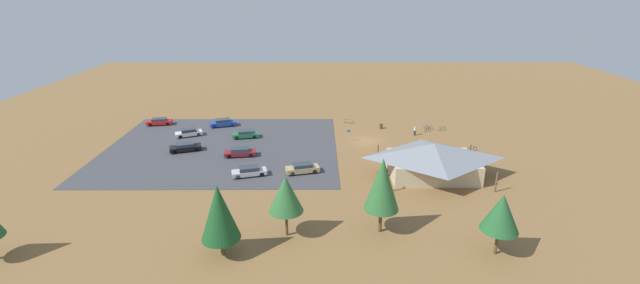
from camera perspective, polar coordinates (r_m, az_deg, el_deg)
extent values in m
plane|color=olive|center=(71.97, 6.03, 0.12)|extent=(160.00, 160.00, 0.00)
cube|color=#424247|center=(70.65, -12.97, -0.67)|extent=(36.79, 30.94, 0.05)
cube|color=#C6B28E|center=(60.08, 14.81, -3.22)|extent=(11.41, 7.70, 2.69)
pyramid|color=gray|center=(59.22, 15.01, -1.13)|extent=(13.99, 10.28, 2.02)
cylinder|color=brown|center=(66.48, 19.44, -1.44)|extent=(0.20, 0.20, 2.69)
cylinder|color=brown|center=(63.22, 7.74, -1.53)|extent=(0.20, 0.20, 2.69)
cylinder|color=brown|center=(58.01, 22.55, -5.01)|extent=(0.20, 0.20, 2.69)
cylinder|color=brown|center=(54.24, 9.11, -5.38)|extent=(0.20, 0.20, 2.69)
cylinder|color=brown|center=(78.61, 8.17, 2.11)|extent=(0.60, 0.60, 0.90)
cylinder|color=#99999E|center=(71.10, 3.86, 0.88)|extent=(0.08, 0.08, 2.20)
cube|color=#1959B2|center=(70.84, 3.87, 1.49)|extent=(0.56, 0.04, 0.40)
cylinder|color=brown|center=(43.15, -12.97, -13.47)|extent=(0.36, 0.36, 1.89)
cone|color=#194C23|center=(41.24, -13.37, -9.14)|extent=(3.74, 3.74, 5.54)
cylinder|color=brown|center=(45.35, 22.58, -12.25)|extent=(0.29, 0.29, 2.68)
cone|color=#235B2D|center=(43.81, 23.14, -8.68)|extent=(3.57, 3.57, 3.73)
cylinder|color=brown|center=(44.92, -4.50, -10.77)|extent=(0.29, 0.29, 2.87)
cone|color=#2D6633|center=(43.29, -4.62, -6.93)|extent=(3.56, 3.56, 3.87)
cylinder|color=brown|center=(45.90, 8.08, -10.31)|extent=(0.38, 0.38, 2.72)
cone|color=#2D6633|center=(43.95, 8.34, -5.61)|extent=(3.65, 3.65, 5.63)
torus|color=black|center=(71.54, 20.07, -0.88)|extent=(0.64, 0.24, 0.66)
torus|color=black|center=(70.93, 19.40, -0.97)|extent=(0.64, 0.24, 0.66)
cylinder|color=#2347B7|center=(71.20, 19.74, -0.84)|extent=(0.92, 0.32, 0.04)
cylinder|color=#2347B7|center=(71.27, 19.87, -0.75)|extent=(0.04, 0.04, 0.43)
cube|color=black|center=(71.20, 19.89, -0.58)|extent=(0.21, 0.14, 0.05)
cylinder|color=#2347B7|center=(70.92, 19.49, -0.80)|extent=(0.04, 0.04, 0.44)
cylinder|color=black|center=(70.84, 19.51, -0.63)|extent=(0.18, 0.47, 0.03)
torus|color=black|center=(66.35, 21.07, -2.63)|extent=(0.42, 0.57, 0.67)
torus|color=black|center=(67.32, 21.31, -2.34)|extent=(0.42, 0.57, 0.67)
cylinder|color=red|center=(66.79, 21.20, -2.40)|extent=(0.60, 0.82, 0.04)
cylinder|color=red|center=(66.59, 21.17, -2.38)|extent=(0.04, 0.04, 0.40)
cube|color=black|center=(66.51, 21.19, -2.21)|extent=(0.18, 0.21, 0.05)
cylinder|color=red|center=(67.14, 21.31, -2.18)|extent=(0.04, 0.04, 0.47)
cylinder|color=black|center=(67.06, 21.34, -2.00)|extent=(0.41, 0.30, 0.03)
torus|color=black|center=(78.94, 14.47, 1.65)|extent=(0.57, 0.40, 0.66)
torus|color=black|center=(78.24, 13.99, 1.52)|extent=(0.57, 0.40, 0.66)
cylinder|color=black|center=(78.56, 14.24, 1.66)|extent=(0.77, 0.53, 0.04)
cylinder|color=black|center=(78.65, 14.33, 1.76)|extent=(0.04, 0.04, 0.43)
cube|color=black|center=(78.59, 14.35, 1.90)|extent=(0.21, 0.18, 0.05)
cylinder|color=black|center=(78.24, 14.05, 1.70)|extent=(0.04, 0.04, 0.48)
cylinder|color=black|center=(78.17, 14.07, 1.87)|extent=(0.29, 0.42, 0.03)
torus|color=black|center=(68.07, 20.36, -1.96)|extent=(0.50, 0.53, 0.68)
torus|color=black|center=(68.49, 19.58, -1.73)|extent=(0.50, 0.53, 0.68)
cylinder|color=orange|center=(68.24, 19.98, -1.76)|extent=(0.69, 0.73, 0.04)
cylinder|color=orange|center=(68.14, 20.13, -1.74)|extent=(0.04, 0.04, 0.39)
cube|color=black|center=(68.07, 20.15, -1.59)|extent=(0.20, 0.20, 0.05)
cylinder|color=orange|center=(68.37, 19.68, -1.57)|extent=(0.04, 0.04, 0.47)
cylinder|color=black|center=(68.29, 19.70, -1.39)|extent=(0.37, 0.35, 0.03)
torus|color=black|center=(68.52, 18.79, -1.64)|extent=(0.24, 0.64, 0.66)
torus|color=black|center=(69.32, 18.27, -1.33)|extent=(0.24, 0.64, 0.66)
cylinder|color=#B7B7BC|center=(68.88, 18.53, -1.40)|extent=(0.34, 0.96, 0.04)
cylinder|color=#B7B7BC|center=(68.70, 18.64, -1.37)|extent=(0.04, 0.04, 0.43)
cube|color=black|center=(68.63, 18.66, -1.20)|extent=(0.14, 0.21, 0.05)
cylinder|color=#B7B7BC|center=(69.17, 18.33, -1.20)|extent=(0.04, 0.04, 0.40)
cylinder|color=black|center=(69.10, 18.35, -1.05)|extent=(0.47, 0.18, 0.03)
torus|color=black|center=(79.56, 15.73, 1.66)|extent=(0.63, 0.22, 0.64)
torus|color=black|center=(80.09, 16.34, 1.73)|extent=(0.63, 0.22, 0.64)
cylinder|color=#1E7F38|center=(79.79, 16.04, 1.77)|extent=(0.89, 0.30, 0.04)
cylinder|color=#1E7F38|center=(79.67, 15.94, 1.83)|extent=(0.04, 0.04, 0.42)
cube|color=black|center=(79.60, 15.95, 1.97)|extent=(0.21, 0.13, 0.05)
cylinder|color=#1E7F38|center=(79.98, 16.29, 1.86)|extent=(0.04, 0.04, 0.40)
cylinder|color=black|center=(79.92, 16.30, 1.99)|extent=(0.17, 0.47, 0.03)
torus|color=black|center=(80.39, 13.97, 2.02)|extent=(0.55, 0.43, 0.66)
torus|color=black|center=(80.01, 14.68, 1.87)|extent=(0.55, 0.43, 0.66)
cylinder|color=#722D9E|center=(80.16, 14.33, 2.02)|extent=(0.82, 0.63, 0.04)
cylinder|color=#722D9E|center=(80.22, 14.20, 2.09)|extent=(0.04, 0.04, 0.34)
cube|color=black|center=(80.16, 14.21, 2.21)|extent=(0.21, 0.18, 0.05)
cylinder|color=#722D9E|center=(79.97, 14.62, 2.05)|extent=(0.04, 0.04, 0.47)
cylinder|color=black|center=(79.90, 14.64, 2.21)|extent=(0.31, 0.40, 0.03)
torus|color=black|center=(81.17, 3.47, 2.80)|extent=(0.73, 0.24, 0.75)
torus|color=black|center=(80.96, 4.23, 2.74)|extent=(0.73, 0.24, 0.75)
cylinder|color=silver|center=(81.03, 3.86, 2.85)|extent=(0.98, 0.31, 0.04)
cylinder|color=silver|center=(81.05, 3.72, 2.92)|extent=(0.04, 0.04, 0.41)
cube|color=black|center=(80.99, 3.72, 3.05)|extent=(0.21, 0.13, 0.05)
cylinder|color=silver|center=(80.92, 4.16, 2.90)|extent=(0.04, 0.04, 0.46)
cylinder|color=black|center=(80.85, 4.17, 3.05)|extent=(0.16, 0.47, 0.03)
cube|color=black|center=(70.19, -17.58, -0.76)|extent=(5.11, 3.28, 0.64)
cube|color=#2D3842|center=(70.01, -17.62, -0.34)|extent=(3.05, 2.40, 0.46)
cylinder|color=black|center=(69.51, -18.86, -1.30)|extent=(0.68, 0.41, 0.64)
cylinder|color=black|center=(71.04, -18.88, -0.85)|extent=(0.68, 0.41, 0.64)
cylinder|color=black|center=(69.53, -16.20, -1.00)|extent=(0.68, 0.41, 0.64)
cylinder|color=black|center=(71.06, -16.29, -0.55)|extent=(0.68, 0.41, 0.64)
cube|color=#1E6B3D|center=(74.00, -9.95, 0.96)|extent=(4.53, 2.59, 0.60)
cube|color=#2D3842|center=(73.82, -9.97, 1.36)|extent=(2.64, 2.04, 0.50)
cylinder|color=black|center=(73.31, -11.06, 0.53)|extent=(0.67, 0.33, 0.64)
cylinder|color=black|center=(74.87, -11.06, 0.95)|extent=(0.67, 0.33, 0.64)
cylinder|color=black|center=(73.29, -8.79, 0.67)|extent=(0.67, 0.33, 0.64)
cylinder|color=black|center=(74.86, -8.84, 1.08)|extent=(0.67, 0.33, 0.64)
cube|color=maroon|center=(66.12, -10.65, -1.44)|extent=(4.94, 2.44, 0.59)
cube|color=#2D3842|center=(65.92, -10.68, -0.99)|extent=(2.84, 1.95, 0.52)
cylinder|color=black|center=(65.56, -12.07, -1.92)|extent=(0.66, 0.30, 0.64)
cylinder|color=black|center=(67.05, -11.98, -1.41)|extent=(0.66, 0.30, 0.64)
cylinder|color=black|center=(65.37, -9.25, -1.79)|extent=(0.66, 0.30, 0.64)
cylinder|color=black|center=(66.87, -9.23, -1.28)|extent=(0.66, 0.30, 0.64)
cube|color=white|center=(77.07, -17.17, 1.11)|extent=(4.74, 3.33, 0.57)
cube|color=#2D3842|center=(76.90, -17.21, 1.50)|extent=(2.87, 2.37, 0.54)
cylinder|color=black|center=(76.30, -18.20, 0.66)|extent=(0.67, 0.46, 0.64)
cylinder|color=black|center=(77.72, -18.32, 0.99)|extent=(0.67, 0.46, 0.64)
cylinder|color=black|center=(76.57, -15.97, 0.96)|extent=(0.67, 0.46, 0.64)
cylinder|color=black|center=(77.99, -16.14, 1.29)|extent=(0.67, 0.46, 0.64)
cube|color=tan|center=(59.25, -2.37, -3.65)|extent=(4.87, 2.80, 0.67)
cube|color=#2D3842|center=(59.02, -2.38, -3.13)|extent=(2.86, 2.11, 0.48)
cylinder|color=black|center=(58.40, -3.71, -4.29)|extent=(0.67, 0.37, 0.64)
cylinder|color=black|center=(59.77, -3.98, -3.71)|extent=(0.67, 0.37, 0.64)
cylinder|color=black|center=(58.97, -0.72, -4.00)|extent=(0.67, 0.37, 0.64)
cylinder|color=black|center=(60.34, -1.06, -3.42)|extent=(0.67, 0.37, 0.64)
cube|color=#1E42B2|center=(80.96, -12.86, 2.44)|extent=(5.00, 3.13, 0.65)
cube|color=#2D3842|center=(80.79, -12.89, 2.84)|extent=(2.97, 2.31, 0.53)
cylinder|color=black|center=(80.17, -13.92, 2.01)|extent=(0.68, 0.40, 0.64)
cylinder|color=black|center=(81.71, -14.00, 2.34)|extent=(0.68, 0.40, 0.64)
cylinder|color=black|center=(80.37, -11.67, 2.23)|extent=(0.68, 0.40, 0.64)
cylinder|color=black|center=(81.91, -11.79, 2.56)|extent=(0.68, 0.40, 0.64)
cube|color=#BCBCC1|center=(59.10, -9.46, -4.03)|extent=(4.99, 2.88, 0.58)
cube|color=#2D3842|center=(58.88, -9.49, -3.53)|extent=(2.94, 2.14, 0.54)
cylinder|color=black|center=(58.39, -10.93, -4.64)|extent=(0.68, 0.38, 0.64)
cylinder|color=black|center=(59.77, -11.05, -4.05)|extent=(0.68, 0.38, 0.64)
cylinder|color=black|center=(58.64, -7.81, -4.34)|extent=(0.68, 0.38, 0.64)
cylinder|color=black|center=(60.01, -8.00, -3.76)|extent=(0.68, 0.38, 0.64)
cube|color=red|center=(85.28, -20.71, 2.50)|extent=(4.72, 2.50, 0.60)
cube|color=#2D3842|center=(85.13, -20.76, 2.85)|extent=(2.74, 1.95, 0.48)
cylinder|color=black|center=(84.92, -21.79, 2.15)|extent=(0.67, 0.33, 0.64)
cylinder|color=black|center=(86.35, -21.61, 2.45)|extent=(0.67, 0.33, 0.64)
cylinder|color=black|center=(84.34, -19.76, 2.29)|extent=(0.67, 0.33, 0.64)
cylinder|color=black|center=(85.78, -19.61, 2.60)|extent=(0.67, 0.33, 0.64)
cube|color=#2D3347|center=(76.11, 12.57, 1.20)|extent=(0.33, 0.25, 0.87)
cylinder|color=silver|center=(75.88, 12.61, 1.72)|extent=(0.36, 0.36, 0.58)
sphere|color=tan|center=(75.76, 12.64, 2.01)|extent=(0.24, 0.24, 0.24)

